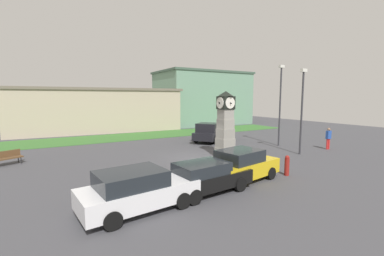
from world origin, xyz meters
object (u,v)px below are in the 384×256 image
(bench, at_px, (7,157))
(street_lamp_near_road, at_px, (302,106))
(bollard_near_tower, at_px, (287,165))
(bollard_mid_row, at_px, (262,161))
(pedestrian_by_cars, at_px, (328,137))
(street_lamp_far_side, at_px, (280,100))
(car_near_tower, at_px, (206,177))
(car_by_building, at_px, (242,165))
(car_navy_sedan, at_px, (137,190))
(clock_tower, at_px, (225,126))
(pickup_truck, at_px, (210,132))
(bollard_far_row, at_px, (249,156))

(bench, height_order, street_lamp_near_road, street_lamp_near_road)
(bollard_near_tower, distance_m, bollard_mid_row, 1.55)
(pedestrian_by_cars, distance_m, street_lamp_far_side, 4.93)
(car_near_tower, xyz_separation_m, pedestrian_by_cars, (14.14, 3.12, 0.31))
(car_near_tower, relative_size, car_by_building, 1.03)
(car_navy_sedan, distance_m, car_by_building, 5.88)
(clock_tower, relative_size, pickup_truck, 0.91)
(bollard_far_row, distance_m, street_lamp_far_side, 8.47)
(pickup_truck, height_order, bench, pickup_truck)
(bollard_far_row, bearing_deg, car_by_building, -138.04)
(bollard_mid_row, xyz_separation_m, pickup_truck, (3.05, 10.05, 0.40))
(bollard_mid_row, height_order, street_lamp_near_road, street_lamp_near_road)
(bollard_mid_row, bearing_deg, bollard_near_tower, -77.70)
(pedestrian_by_cars, bearing_deg, car_by_building, -167.14)
(car_near_tower, xyz_separation_m, street_lamp_near_road, (10.50, 3.06, 2.95))
(car_by_building, bearing_deg, clock_tower, 62.37)
(car_by_building, height_order, bench, car_by_building)
(bollard_mid_row, relative_size, street_lamp_far_side, 0.15)
(bollard_far_row, height_order, street_lamp_near_road, street_lamp_near_road)
(bollard_far_row, relative_size, pedestrian_by_cars, 0.62)
(car_by_building, bearing_deg, car_near_tower, -169.35)
(car_near_tower, xyz_separation_m, pickup_truck, (7.98, 11.47, 0.20))
(bollard_mid_row, xyz_separation_m, car_by_building, (-2.37, -0.93, 0.29))
(car_by_building, bearing_deg, car_navy_sedan, -172.90)
(bollard_far_row, bearing_deg, car_navy_sedan, -160.50)
(car_near_tower, distance_m, car_by_building, 2.62)
(bollard_mid_row, distance_m, bollard_far_row, 1.28)
(car_near_tower, distance_m, street_lamp_far_side, 13.83)
(bollard_far_row, relative_size, street_lamp_far_side, 0.16)
(street_lamp_near_road, bearing_deg, bollard_mid_row, -163.52)
(car_by_building, xyz_separation_m, pedestrian_by_cars, (11.57, 2.64, 0.21))
(clock_tower, xyz_separation_m, car_by_building, (-2.45, -4.68, -1.45))
(bollard_near_tower, bearing_deg, street_lamp_near_road, 31.11)
(bollard_near_tower, height_order, street_lamp_far_side, street_lamp_far_side)
(bollard_mid_row, relative_size, bollard_far_row, 0.94)
(car_near_tower, xyz_separation_m, street_lamp_far_side, (11.86, 6.30, 3.32))
(pickup_truck, height_order, street_lamp_near_road, street_lamp_near_road)
(bollard_mid_row, height_order, pickup_truck, pickup_truck)
(bollard_mid_row, xyz_separation_m, car_near_tower, (-4.94, -1.42, 0.20))
(clock_tower, distance_m, car_by_building, 5.47)
(clock_tower, xyz_separation_m, car_navy_sedan, (-8.28, -5.40, -1.47))
(bollard_near_tower, distance_m, car_by_building, 2.77)
(bollard_far_row, height_order, car_by_building, car_by_building)
(pickup_truck, bearing_deg, car_near_tower, -124.85)
(bollard_mid_row, xyz_separation_m, pedestrian_by_cars, (9.20, 1.71, 0.51))
(car_navy_sedan, relative_size, street_lamp_near_road, 0.72)
(clock_tower, distance_m, car_navy_sedan, 10.00)
(clock_tower, height_order, street_lamp_far_side, street_lamp_far_side)
(car_navy_sedan, xyz_separation_m, pickup_truck, (11.25, 11.71, 0.13))
(car_navy_sedan, height_order, street_lamp_near_road, street_lamp_near_road)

